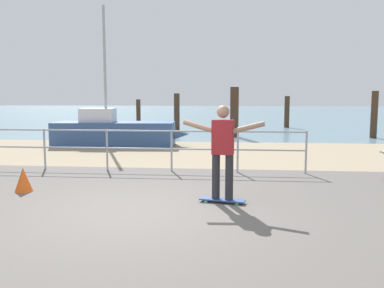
{
  "coord_description": "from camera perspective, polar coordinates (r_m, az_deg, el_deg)",
  "views": [
    {
      "loc": [
        1.48,
        -6.46,
        1.93
      ],
      "look_at": [
        0.66,
        2.0,
        0.9
      ],
      "focal_mm": 38.86,
      "sensor_mm": 36.0,
      "label": 1
    }
  ],
  "objects": [
    {
      "name": "sea_surface",
      "position": [
        41.53,
        3.47,
        4.22
      ],
      "size": [
        72.0,
        50.0,
        0.04
      ],
      "primitive_type": "cube",
      "color": "slate",
      "rests_on": "ground"
    },
    {
      "name": "groyne_post_2",
      "position": [
        18.7,
        5.83,
        4.37
      ],
      "size": [
        0.38,
        0.38,
        2.23
      ],
      "primitive_type": "cylinder",
      "color": "#422D1E",
      "rests_on": "ground"
    },
    {
      "name": "groyne_post_3",
      "position": [
        24.33,
        12.9,
        4.31
      ],
      "size": [
        0.29,
        0.29,
        1.8
      ],
      "primitive_type": "cylinder",
      "color": "#422D1E",
      "rests_on": "ground"
    },
    {
      "name": "groyne_post_0",
      "position": [
        26.65,
        -7.37,
        4.39
      ],
      "size": [
        0.28,
        0.28,
        1.58
      ],
      "primitive_type": "cylinder",
      "color": "#422D1E",
      "rests_on": "ground"
    },
    {
      "name": "groyne_post_1",
      "position": [
        22.03,
        -2.1,
        4.42
      ],
      "size": [
        0.3,
        0.3,
        1.95
      ],
      "primitive_type": "cylinder",
      "color": "#422D1E",
      "rests_on": "ground"
    },
    {
      "name": "skateboarder",
      "position": [
        7.23,
        4.25,
        -0.36
      ],
      "size": [
        1.43,
        0.39,
        1.65
      ],
      "color": "#26262B",
      "rests_on": "skateboard"
    },
    {
      "name": "railing_fence",
      "position": [
        10.61,
        -11.6,
        0.09
      ],
      "size": [
        9.84,
        0.05,
        1.05
      ],
      "color": "#9EA0A5",
      "rests_on": "ground"
    },
    {
      "name": "skateboard",
      "position": [
        7.41,
        4.18,
        -7.67
      ],
      "size": [
        0.82,
        0.37,
        0.08
      ],
      "color": "#334C8C",
      "rests_on": "ground"
    },
    {
      "name": "beach_strip",
      "position": [
        13.68,
        -0.75,
        -1.21
      ],
      "size": [
        24.0,
        6.0,
        0.04
      ],
      "primitive_type": "cube",
      "color": "tan",
      "rests_on": "ground"
    },
    {
      "name": "groyne_post_4",
      "position": [
        19.66,
        23.72,
        3.69
      ],
      "size": [
        0.29,
        0.29,
        2.06
      ],
      "primitive_type": "cylinder",
      "color": "#422D1E",
      "rests_on": "ground"
    },
    {
      "name": "traffic_cone",
      "position": [
        8.81,
        -22.14,
        -4.61
      ],
      "size": [
        0.36,
        0.36,
        0.5
      ],
      "primitive_type": "cone",
      "color": "#E55919",
      "rests_on": "ground"
    },
    {
      "name": "ground_plane",
      "position": [
        5.98,
        -9.33,
        -12.01
      ],
      "size": [
        24.0,
        10.0,
        0.04
      ],
      "primitive_type": "cube",
      "color": "#605B56",
      "rests_on": "ground"
    },
    {
      "name": "sailboat",
      "position": [
        15.57,
        -10.02,
        1.61
      ],
      "size": [
        5.01,
        1.66,
        5.08
      ],
      "color": "#335184",
      "rests_on": "ground"
    }
  ]
}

